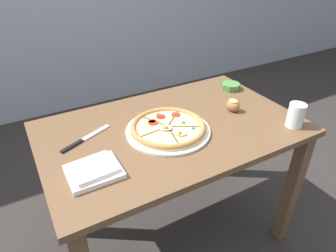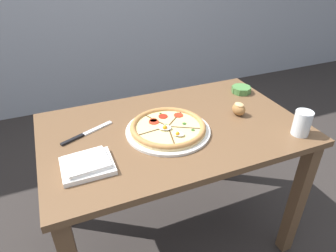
{
  "view_description": "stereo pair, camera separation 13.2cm",
  "coord_description": "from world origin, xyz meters",
  "px_view_note": "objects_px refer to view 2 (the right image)",
  "views": [
    {
      "loc": [
        -0.59,
        -1.01,
        1.47
      ],
      "look_at": [
        -0.04,
        -0.03,
        0.77
      ],
      "focal_mm": 32.0,
      "sensor_mm": 36.0,
      "label": 1
    },
    {
      "loc": [
        -0.47,
        -1.07,
        1.47
      ],
      "look_at": [
        -0.04,
        -0.03,
        0.77
      ],
      "focal_mm": 32.0,
      "sensor_mm": 36.0,
      "label": 2
    }
  ],
  "objects_px": {
    "ramekin_bowl": "(241,89)",
    "water_glass": "(302,124)",
    "pizza": "(168,128)",
    "bread_piece_near": "(239,109)",
    "napkin_folded": "(87,165)",
    "knife_main": "(87,133)",
    "dining_table": "(173,148)"
  },
  "relations": [
    {
      "from": "ramekin_bowl",
      "to": "knife_main",
      "type": "relative_size",
      "value": 0.45
    },
    {
      "from": "napkin_folded",
      "to": "knife_main",
      "type": "xyz_separation_m",
      "value": [
        0.04,
        0.24,
        -0.01
      ]
    },
    {
      "from": "dining_table",
      "to": "napkin_folded",
      "type": "height_order",
      "value": "napkin_folded"
    },
    {
      "from": "pizza",
      "to": "ramekin_bowl",
      "type": "bearing_deg",
      "value": 22.22
    },
    {
      "from": "ramekin_bowl",
      "to": "water_glass",
      "type": "bearing_deg",
      "value": -90.77
    },
    {
      "from": "dining_table",
      "to": "knife_main",
      "type": "bearing_deg",
      "value": 166.46
    },
    {
      "from": "bread_piece_near",
      "to": "knife_main",
      "type": "xyz_separation_m",
      "value": [
        -0.72,
        0.11,
        -0.03
      ]
    },
    {
      "from": "ramekin_bowl",
      "to": "bread_piece_near",
      "type": "xyz_separation_m",
      "value": [
        -0.16,
        -0.21,
        0.01
      ]
    },
    {
      "from": "ramekin_bowl",
      "to": "water_glass",
      "type": "relative_size",
      "value": 0.97
    },
    {
      "from": "water_glass",
      "to": "ramekin_bowl",
      "type": "bearing_deg",
      "value": 89.23
    },
    {
      "from": "dining_table",
      "to": "ramekin_bowl",
      "type": "bearing_deg",
      "value": 20.8
    },
    {
      "from": "ramekin_bowl",
      "to": "pizza",
      "type": "bearing_deg",
      "value": -157.78
    },
    {
      "from": "napkin_folded",
      "to": "water_glass",
      "type": "relative_size",
      "value": 1.7
    },
    {
      "from": "pizza",
      "to": "bread_piece_near",
      "type": "relative_size",
      "value": 4.64
    },
    {
      "from": "water_glass",
      "to": "pizza",
      "type": "bearing_deg",
      "value": 155.68
    },
    {
      "from": "napkin_folded",
      "to": "bread_piece_near",
      "type": "xyz_separation_m",
      "value": [
        0.75,
        0.13,
        0.02
      ]
    },
    {
      "from": "napkin_folded",
      "to": "water_glass",
      "type": "distance_m",
      "value": 0.91
    },
    {
      "from": "ramekin_bowl",
      "to": "napkin_folded",
      "type": "bearing_deg",
      "value": -159.81
    },
    {
      "from": "ramekin_bowl",
      "to": "water_glass",
      "type": "height_order",
      "value": "water_glass"
    },
    {
      "from": "dining_table",
      "to": "napkin_folded",
      "type": "relative_size",
      "value": 6.22
    },
    {
      "from": "dining_table",
      "to": "bread_piece_near",
      "type": "height_order",
      "value": "bread_piece_near"
    },
    {
      "from": "bread_piece_near",
      "to": "water_glass",
      "type": "relative_size",
      "value": 0.73
    },
    {
      "from": "knife_main",
      "to": "pizza",
      "type": "bearing_deg",
      "value": -43.85
    },
    {
      "from": "pizza",
      "to": "ramekin_bowl",
      "type": "distance_m",
      "value": 0.58
    },
    {
      "from": "dining_table",
      "to": "bread_piece_near",
      "type": "relative_size",
      "value": 14.59
    },
    {
      "from": "water_glass",
      "to": "dining_table",
      "type": "bearing_deg",
      "value": 151.17
    },
    {
      "from": "dining_table",
      "to": "ramekin_bowl",
      "type": "height_order",
      "value": "ramekin_bowl"
    },
    {
      "from": "ramekin_bowl",
      "to": "knife_main",
      "type": "distance_m",
      "value": 0.88
    },
    {
      "from": "ramekin_bowl",
      "to": "bread_piece_near",
      "type": "bearing_deg",
      "value": -127.27
    },
    {
      "from": "ramekin_bowl",
      "to": "water_glass",
      "type": "xyz_separation_m",
      "value": [
        -0.01,
        -0.46,
        0.03
      ]
    },
    {
      "from": "pizza",
      "to": "knife_main",
      "type": "distance_m",
      "value": 0.36
    },
    {
      "from": "water_glass",
      "to": "knife_main",
      "type": "bearing_deg",
      "value": 157.43
    }
  ]
}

